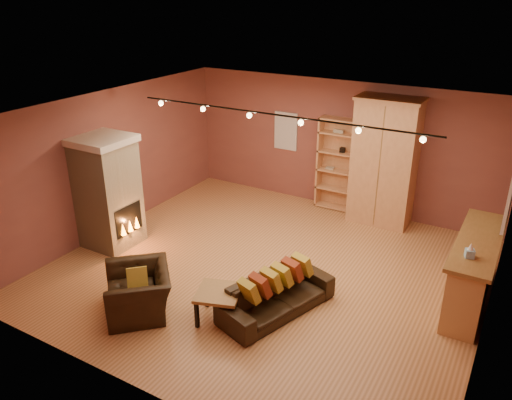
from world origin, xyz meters
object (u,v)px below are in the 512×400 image
Objects in this scene: bar_counter at (473,271)px; armchair at (138,285)px; armoire at (384,162)px; loveseat at (277,289)px; fireplace at (108,192)px; coffee_table at (219,295)px; bookcase at (337,163)px.

bar_counter is 5.11m from armchair.
armoire is at bearing 112.24° from armchair.
fireplace is at bearing 102.65° from loveseat.
bar_counter is 1.17× the size of loveseat.
coffee_table is at bearing 67.37° from armchair.
loveseat is at bearing -145.17° from bar_counter.
armoire reaches higher than coffee_table.
armoire is 3.11m from bar_counter.
bar_counter reaches higher than armchair.
bookcase reaches higher than armchair.
loveseat is at bearing 42.54° from coffee_table.
fireplace is 5.43m from armoire.
armoire reaches higher than loveseat.
loveseat is (3.75, -0.38, -0.67)m from fireplace.
bar_counter is 3.92m from coffee_table.
armchair is (-1.80, -1.04, 0.08)m from loveseat.
bookcase is 1.04× the size of loveseat.
fireplace is 6.41m from bar_counter.
bookcase reaches higher than loveseat.
fireplace is at bearing -167.72° from bar_counter.
fireplace is at bearing -170.06° from armchair.
loveseat is at bearing 76.19° from armchair.
loveseat is 1.56× the size of armchair.
fireplace is 2.48m from armchair.
fireplace reaches higher than bookcase.
bar_counter is at bearing -36.80° from bookcase.
fireplace reaches higher than loveseat.
armchair is at bearing 138.56° from loveseat.
armoire reaches higher than bookcase.
bar_counter is (2.11, -2.16, -0.76)m from armoire.
bookcase is at bearing 123.95° from armchair.
coffee_table is at bearing -143.44° from bar_counter.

